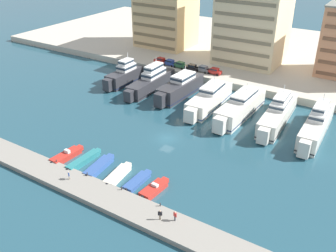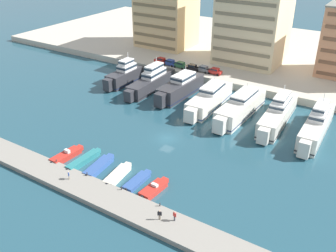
{
  "view_description": "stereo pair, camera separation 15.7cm",
  "coord_description": "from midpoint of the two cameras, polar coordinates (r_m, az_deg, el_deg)",
  "views": [
    {
      "loc": [
        35.71,
        -56.25,
        38.43
      ],
      "look_at": [
        -0.21,
        0.77,
        2.5
      ],
      "focal_mm": 40.0,
      "sensor_mm": 36.0,
      "label": 1
    },
    {
      "loc": [
        35.84,
        -56.16,
        38.43
      ],
      "look_at": [
        -0.21,
        0.77,
        2.5
      ],
      "focal_mm": 40.0,
      "sensor_mm": 36.0,
      "label": 2
    }
  ],
  "objects": [
    {
      "name": "yacht_ivory_center",
      "position": [
        86.75,
        11.02,
        2.86
      ],
      "size": [
        5.1,
        22.0,
        7.1
      ],
      "color": "silver",
      "rests_on": "ground"
    },
    {
      "name": "bollard_west",
      "position": [
        70.61,
        -16.59,
        -5.1
      ],
      "size": [
        0.2,
        0.2,
        0.61
      ],
      "color": "#2D2D33",
      "rests_on": "pier_dock"
    },
    {
      "name": "motorboat_red_center_right",
      "position": [
        62.22,
        -2.06,
        -9.52
      ],
      "size": [
        2.53,
        6.44,
        1.37
      ],
      "color": "red",
      "rests_on": "ground"
    },
    {
      "name": "yacht_ivory_center_right",
      "position": [
        85.58,
        16.48,
        1.88
      ],
      "size": [
        5.0,
        22.65,
        7.97
      ],
      "color": "silver",
      "rests_on": "ground"
    },
    {
      "name": "motorboat_cream_center_left",
      "position": [
        65.98,
        -7.59,
        -7.36
      ],
      "size": [
        2.74,
        7.34,
        0.91
      ],
      "color": "beige",
      "rests_on": "ground"
    },
    {
      "name": "motorboat_red_far_left",
      "position": [
        72.92,
        -15.13,
        -4.33
      ],
      "size": [
        2.4,
        7.36,
        1.65
      ],
      "color": "red",
      "rests_on": "ground"
    },
    {
      "name": "yacht_charcoal_left",
      "position": [
        99.93,
        -2.49,
        6.86
      ],
      "size": [
        4.28,
        20.78,
        8.28
      ],
      "color": "#333338",
      "rests_on": "ground"
    },
    {
      "name": "car_grey_center",
      "position": [
        107.69,
        5.44,
        8.69
      ],
      "size": [
        4.25,
        2.24,
        1.8
      ],
      "color": "slate",
      "rests_on": "quay_promenade"
    },
    {
      "name": "yacht_charcoal_far_left",
      "position": [
        104.33,
        -6.6,
        7.69
      ],
      "size": [
        4.08,
        15.05,
        8.4
      ],
      "color": "#333338",
      "rests_on": "ground"
    },
    {
      "name": "car_red_far_left",
      "position": [
        114.36,
        -1.03,
        9.98
      ],
      "size": [
        4.25,
        2.25,
        1.8
      ],
      "color": "red",
      "rests_on": "quay_promenade"
    },
    {
      "name": "motorboat_blue_mid_left",
      "position": [
        68.6,
        -10.4,
        -6.04
      ],
      "size": [
        2.75,
        7.85,
        0.98
      ],
      "color": "#33569E",
      "rests_on": "ground"
    },
    {
      "name": "bollard_east",
      "position": [
        58.08,
        -1.16,
        -11.84
      ],
      "size": [
        0.2,
        0.2,
        0.61
      ],
      "color": "#2D2D33",
      "rests_on": "pier_dock"
    },
    {
      "name": "apartment_block_far_left",
      "position": [
        130.98,
        -0.22,
        17.04
      ],
      "size": [
        17.88,
        15.22,
        24.74
      ],
      "color": "#E0BC84",
      "rests_on": "quay_promenade"
    },
    {
      "name": "apartment_block_left",
      "position": [
        115.23,
        12.99,
        16.02
      ],
      "size": [
        18.98,
        16.26,
        29.43
      ],
      "color": "beige",
      "rests_on": "quay_promenade"
    },
    {
      "name": "car_red_center_right",
      "position": [
        106.3,
        7.18,
        8.33
      ],
      "size": [
        4.12,
        1.97,
        1.8
      ],
      "color": "red",
      "rests_on": "quay_promenade"
    },
    {
      "name": "quay_promenade",
      "position": [
        132.84,
        15.65,
        10.66
      ],
      "size": [
        180.0,
        70.0,
        1.95
      ],
      "primitive_type": "cube",
      "color": "beige",
      "rests_on": "ground"
    },
    {
      "name": "yacht_charcoal_mid_left",
      "position": [
        95.61,
        1.91,
        5.86
      ],
      "size": [
        5.1,
        18.91,
        7.39
      ],
      "color": "#333338",
      "rests_on": "ground"
    },
    {
      "name": "pier_dock",
      "position": [
        62.61,
        -10.96,
        -9.92
      ],
      "size": [
        120.0,
        5.36,
        0.86
      ],
      "primitive_type": "cube",
      "color": "gray",
      "rests_on": "ground"
    },
    {
      "name": "bollard_west_mid",
      "position": [
        65.85,
        -12.16,
        -7.11
      ],
      "size": [
        0.2,
        0.2,
        0.61
      ],
      "color": "#2D2D33",
      "rests_on": "pier_dock"
    },
    {
      "name": "car_blue_left",
      "position": [
        112.48,
        0.36,
        9.67
      ],
      "size": [
        4.19,
        2.1,
        1.8
      ],
      "color": "#28428E",
      "rests_on": "quay_promenade"
    },
    {
      "name": "car_green_mid_left",
      "position": [
        110.58,
        1.93,
        9.32
      ],
      "size": [
        4.25,
        2.24,
        1.8
      ],
      "color": "#2D6642",
      "rests_on": "quay_promenade"
    },
    {
      "name": "yacht_ivory_mid_right",
      "position": [
        82.87,
        21.76,
        0.2
      ],
      "size": [
        4.21,
        21.66,
        8.42
      ],
      "color": "silver",
      "rests_on": "ground"
    },
    {
      "name": "yacht_ivory_center_left",
      "position": [
        90.14,
        6.37,
        4.15
      ],
      "size": [
        5.3,
        20.87,
        7.01
      ],
      "color": "silver",
      "rests_on": "ground"
    },
    {
      "name": "car_black_center_left",
      "position": [
        108.63,
        3.73,
        8.93
      ],
      "size": [
        4.16,
        2.04,
        1.8
      ],
      "color": "black",
      "rests_on": "quay_promenade"
    },
    {
      "name": "motorboat_teal_left",
      "position": [
        70.75,
        -12.67,
        -5.1
      ],
      "size": [
        1.68,
        8.39,
        1.07
      ],
      "color": "teal",
      "rests_on": "ground"
    },
    {
      "name": "pedestrian_mid_deck",
      "position": [
        65.31,
        -14.84,
        -7.17
      ],
      "size": [
        0.47,
        0.43,
        1.54
      ],
      "color": "#7A6B56",
      "rests_on": "pier_dock"
    },
    {
      "name": "pedestrian_near_edge",
      "position": [
        55.38,
        -1.2,
        -13.28
      ],
      "size": [
        0.59,
        0.41,
        1.68
      ],
      "color": "#7A6B56",
      "rests_on": "pier_dock"
    },
    {
      "name": "ground_plane",
      "position": [
        76.91,
        -0.12,
        -1.91
      ],
      "size": [
        400.0,
        400.0,
        0.0
      ],
      "primitive_type": "plane",
      "color": "#234C5B"
    },
    {
      "name": "pedestrian_far_side",
      "position": [
        55.22,
        1.09,
        -13.43
      ],
      "size": [
        0.63,
        0.33,
        1.67
      ],
      "color": "#4C515B",
      "rests_on": "pier_dock"
    },
    {
      "name": "bollard_east_mid",
      "position": [
        61.64,
        -7.05,
        -9.37
      ],
      "size": [
        0.2,
        0.2,
        0.61
      ],
      "color": "#2D2D33",
      "rests_on": "pier_dock"
    },
    {
      "name": "motorboat_blue_center",
      "position": [
        64.31,
        -4.63,
        -8.34
      ],
      "size": [
        1.96,
        6.75,
        0.81
      ],
      "color": "#33569E",
      "rests_on": "ground"
    }
  ]
}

